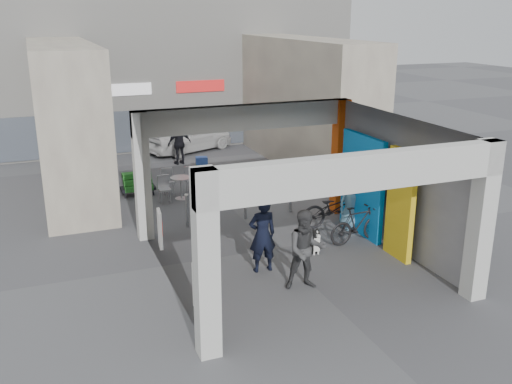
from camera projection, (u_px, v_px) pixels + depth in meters
name	position (u px, v px, depth m)	size (l,w,h in m)	color
ground	(274.00, 249.00, 14.99)	(90.00, 90.00, 0.00)	#535358
arcade_canopy	(309.00, 170.00, 13.75)	(6.40, 6.45, 6.40)	beige
far_building	(156.00, 56.00, 26.21)	(18.00, 4.08, 8.00)	silver
plaza_bldg_left	(67.00, 118.00, 19.34)	(2.00, 9.00, 5.00)	#BEB59D
plaza_bldg_right	(305.00, 103.00, 22.45)	(2.00, 9.00, 5.00)	#BEB59D
bollard_left	(187.00, 211.00, 16.39)	(0.09, 0.09, 0.97)	#909398
bollard_center	(245.00, 205.00, 17.04)	(0.09, 0.09, 0.85)	#909398
bollard_right	(291.00, 199.00, 17.65)	(0.09, 0.09, 0.84)	#909398
advert_board_near	(198.00, 289.00, 11.71)	(0.11, 0.55, 1.00)	white
advert_board_far	(160.00, 228.00, 14.99)	(0.16, 0.56, 1.00)	white
cafe_set	(176.00, 188.00, 19.12)	(1.48, 1.19, 0.89)	#AFAFB4
produce_stand	(138.00, 186.00, 19.32)	(1.14, 0.62, 0.75)	black
crate_stack	(202.00, 164.00, 22.22)	(0.51, 0.43, 0.56)	#1B601D
border_collie	(314.00, 243.00, 14.66)	(0.26, 0.51, 0.70)	black
man_with_dog	(262.00, 235.00, 13.46)	(0.67, 0.44, 1.85)	black
man_back_turned	(306.00, 250.00, 12.61)	(0.89, 0.70, 1.84)	#3E3E41
man_elderly	(351.00, 202.00, 16.15)	(0.77, 0.50, 1.58)	#5588A6
man_crates	(179.00, 143.00, 23.08)	(1.01, 0.42, 1.73)	black
bicycle_front	(335.00, 208.00, 16.44)	(0.72, 2.08, 1.09)	black
bicycle_rear	(358.00, 224.00, 15.25)	(0.49, 1.72, 1.04)	black
white_van	(189.00, 136.00, 25.26)	(1.64, 4.07, 1.39)	silver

